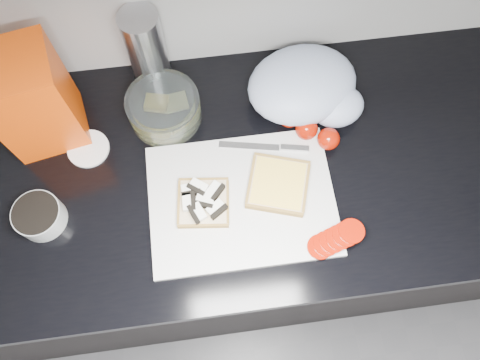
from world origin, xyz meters
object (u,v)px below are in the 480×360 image
object	(u,v)px
cutting_board	(242,200)
bread_bag	(32,100)
glass_bowl	(164,108)
steel_canister	(147,49)

from	to	relation	value
cutting_board	bread_bag	world-z (taller)	bread_bag
cutting_board	glass_bowl	xyz separation A→B (m)	(-0.15, 0.23, 0.03)
glass_bowl	steel_canister	size ratio (longest dim) A/B	0.80
glass_bowl	bread_bag	distance (m)	0.28
steel_canister	glass_bowl	bearing A→B (deg)	-79.67
cutting_board	glass_bowl	size ratio (longest dim) A/B	2.39
cutting_board	steel_canister	world-z (taller)	steel_canister
cutting_board	glass_bowl	bearing A→B (deg)	122.32
cutting_board	glass_bowl	distance (m)	0.28
cutting_board	bread_bag	distance (m)	0.49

